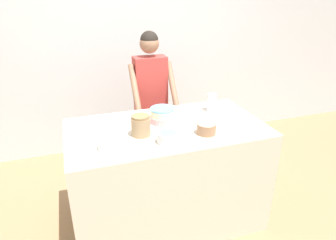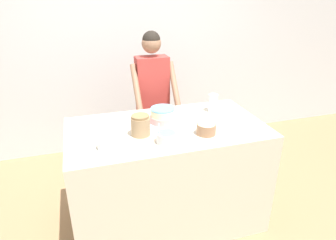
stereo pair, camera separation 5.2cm
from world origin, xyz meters
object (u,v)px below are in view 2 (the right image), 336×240
object	(u,v)px
stoneware_jar	(141,125)
frosting_bowl_blue	(167,137)
person_baker	(153,91)
frosting_bowl_pink	(109,143)
ceramic_plate	(95,134)
frosting_bowl_white	(206,128)
drinking_glass	(213,103)
cake	(163,116)

from	to	relation	value
stoneware_jar	frosting_bowl_blue	bearing A→B (deg)	-48.81
person_baker	frosting_bowl_pink	bearing A→B (deg)	-119.93
frosting_bowl_pink	ceramic_plate	world-z (taller)	frosting_bowl_pink
frosting_bowl_pink	stoneware_jar	world-z (taller)	stoneware_jar
ceramic_plate	stoneware_jar	distance (m)	0.35
frosting_bowl_white	frosting_bowl_pink	world-z (taller)	frosting_bowl_white
drinking_glass	frosting_bowl_blue	bearing A→B (deg)	-141.82
frosting_bowl_white	frosting_bowl_pink	distance (m)	0.73
frosting_bowl_blue	frosting_bowl_pink	distance (m)	0.41
cake	frosting_bowl_white	size ratio (longest dim) A/B	2.15
ceramic_plate	stoneware_jar	xyz separation A→B (m)	(0.33, -0.10, 0.07)
ceramic_plate	frosting_bowl_blue	bearing A→B (deg)	-29.34
drinking_glass	stoneware_jar	distance (m)	0.76
frosting_bowl_white	ceramic_plate	bearing A→B (deg)	164.21
frosting_bowl_blue	stoneware_jar	world-z (taller)	stoneware_jar
person_baker	drinking_glass	bearing A→B (deg)	-54.62
frosting_bowl_blue	drinking_glass	distance (m)	0.72
frosting_bowl_pink	frosting_bowl_blue	bearing A→B (deg)	-5.77
person_baker	cake	world-z (taller)	person_baker
frosting_bowl_white	ceramic_plate	xyz separation A→B (m)	(-0.80, 0.23, -0.04)
person_baker	cake	size ratio (longest dim) A/B	4.73
cake	frosting_bowl_pink	distance (m)	0.55
cake	drinking_glass	bearing A→B (deg)	12.51
frosting_bowl_blue	ceramic_plate	xyz separation A→B (m)	(-0.48, 0.27, -0.04)
cake	frosting_bowl_blue	distance (m)	0.34
frosting_bowl_white	drinking_glass	size ratio (longest dim) A/B	0.97
cake	frosting_bowl_pink	size ratio (longest dim) A/B	2.03
ceramic_plate	stoneware_jar	bearing A→B (deg)	-16.34
cake	frosting_bowl_blue	bearing A→B (deg)	-101.45
cake	drinking_glass	distance (m)	0.51
cake	person_baker	bearing A→B (deg)	82.54
frosting_bowl_blue	frosting_bowl_pink	size ratio (longest dim) A/B	0.93
frosting_bowl_blue	ceramic_plate	size ratio (longest dim) A/B	0.60
cake	drinking_glass	xyz separation A→B (m)	(0.50, 0.11, 0.02)
frosting_bowl_pink	person_baker	bearing A→B (deg)	60.07
frosting_bowl_blue	cake	bearing A→B (deg)	78.55
cake	frosting_bowl_white	distance (m)	0.39
frosting_bowl_pink	drinking_glass	distance (m)	1.05
stoneware_jar	drinking_glass	bearing A→B (deg)	20.59
frosting_bowl_blue	stoneware_jar	xyz separation A→B (m)	(-0.15, 0.17, 0.04)
frosting_bowl_blue	ceramic_plate	distance (m)	0.55
frosting_bowl_white	stoneware_jar	distance (m)	0.50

